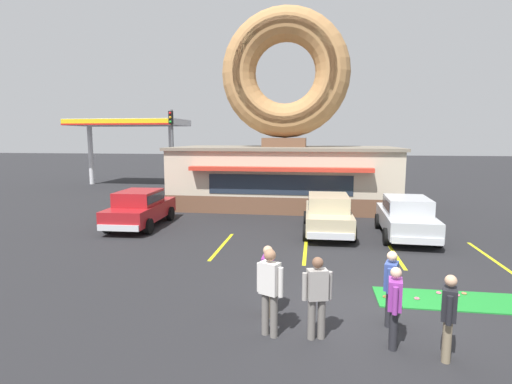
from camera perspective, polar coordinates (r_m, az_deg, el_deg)
ground_plane at (r=9.59m, az=14.70°, el=-16.49°), size 160.00×160.00×0.00m
donut_shop_building at (r=22.70m, az=4.09°, el=7.42°), size 12.30×6.75×10.96m
putting_mat at (r=11.17m, az=28.95°, el=-13.58°), size 4.65×1.25×0.03m
mini_donut_near_left at (r=11.49m, az=27.59°, el=-12.71°), size 0.13×0.13×0.04m
mini_donut_near_right at (r=10.55m, az=17.98°, el=-14.03°), size 0.13×0.13×0.04m
mini_donut_mid_centre at (r=11.26m, az=24.65°, el=-12.95°), size 0.13×0.13×0.04m
mini_donut_far_left at (r=10.69m, az=22.00°, el=-13.92°), size 0.13×0.13×0.04m
mini_donut_far_centre at (r=11.30m, az=26.81°, el=-13.01°), size 0.13×0.13×0.04m
golf_ball at (r=10.86m, az=25.21°, el=-13.73°), size 0.04×0.04×0.04m
car_champagne at (r=16.50m, az=10.24°, el=-2.87°), size 2.04×4.59×1.60m
car_red at (r=18.23m, az=-16.23°, el=-2.05°), size 2.10×4.62×1.60m
car_silver at (r=16.65m, az=20.66°, el=-3.17°), size 2.10×4.62×1.60m
pedestrian_blue_sweater_man at (r=8.08m, az=19.18°, el=-14.86°), size 0.30×0.59×1.55m
pedestrian_hooded_kid at (r=8.90m, az=1.69°, el=-12.11°), size 0.25×0.60×1.59m
pedestrian_leather_jacket_man at (r=8.02m, az=25.81°, el=-15.37°), size 0.34×0.57×1.56m
pedestrian_clipboard_woman at (r=8.02m, az=8.71°, el=-14.21°), size 0.57×0.34×1.65m
pedestrian_beanie_man at (r=8.02m, az=1.98°, el=-13.52°), size 0.54×0.38×1.77m
pedestrian_crossing_woman at (r=8.94m, az=18.70°, el=-12.43°), size 0.35×0.57×1.59m
trash_bin at (r=20.11m, az=19.80°, el=-2.37°), size 0.57×0.57×0.97m
traffic_light_pole at (r=28.91m, az=-11.91°, el=7.30°), size 0.28×0.47×5.80m
gas_station_canopy at (r=34.24m, az=-17.67°, el=9.09°), size 9.00×4.46×5.30m
parking_stripe_far_left at (r=14.61m, az=-4.89°, el=-7.68°), size 0.12×3.60×0.01m
parking_stripe_left at (r=14.24m, az=7.07°, el=-8.13°), size 0.12×3.60×0.01m
parking_stripe_mid_left at (r=14.49m, az=19.14°, el=-8.23°), size 0.12×3.60×0.01m
parking_stripe_centre at (r=15.34m, az=30.32°, el=-8.00°), size 0.12×3.60×0.01m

